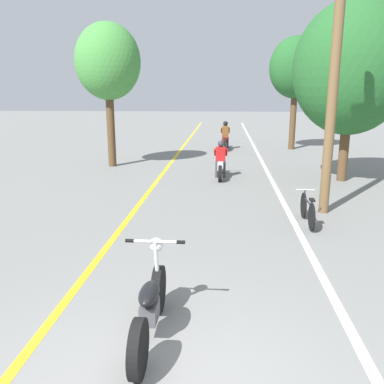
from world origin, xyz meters
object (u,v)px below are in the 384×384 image
utility_pole (334,81)px  motorcycle_foreground (150,306)px  roadside_tree_right_near (351,69)px  roadside_tree_right_far (296,68)px  roadside_tree_left (108,63)px  motorcycle_rider_far (225,139)px  motorcycle_rider_lead (220,164)px  bicycle_parked (308,210)px

utility_pole → motorcycle_foreground: size_ratio=3.13×
roadside_tree_right_near → roadside_tree_right_far: 7.88m
utility_pole → roadside_tree_right_near: (1.51, 3.93, 0.47)m
roadside_tree_right_near → motorcycle_foreground: 11.32m
roadside_tree_right_near → roadside_tree_left: size_ratio=1.05×
utility_pole → motorcycle_rider_far: size_ratio=2.99×
roadside_tree_right_far → motorcycle_rider_lead: roadside_tree_right_far is taller
roadside_tree_right_near → roadside_tree_left: (-8.65, 2.14, 0.37)m
motorcycle_rider_far → bicycle_parked: bearing=-81.3°
utility_pole → roadside_tree_right_far: size_ratio=1.10×
utility_pole → motorcycle_foreground: utility_pole is taller
roadside_tree_right_near → motorcycle_rider_lead: size_ratio=2.90×
roadside_tree_right_near → roadside_tree_right_far: (-0.49, 7.86, 0.43)m
roadside_tree_right_near → motorcycle_rider_lead: roadside_tree_right_near is taller
roadside_tree_right_far → motorcycle_rider_far: 5.04m
utility_pole → motorcycle_rider_far: utility_pole is taller
utility_pole → motorcycle_rider_lead: 5.62m
roadside_tree_right_near → motorcycle_foreground: size_ratio=2.92×
roadside_tree_left → roadside_tree_right_near: bearing=-13.9°
utility_pole → roadside_tree_left: utility_pole is taller
roadside_tree_right_near → motorcycle_rider_lead: bearing=177.4°
roadside_tree_right_far → roadside_tree_left: bearing=-145.0°
roadside_tree_left → bicycle_parked: roadside_tree_left is taller
motorcycle_rider_far → motorcycle_rider_lead: bearing=-91.3°
motorcycle_foreground → utility_pole: bearing=59.0°
roadside_tree_right_far → bicycle_parked: 13.42m
motorcycle_rider_far → bicycle_parked: 12.57m
roadside_tree_right_far → roadside_tree_left: size_ratio=1.02×
roadside_tree_right_near → bicycle_parked: bearing=-113.3°
roadside_tree_right_near → roadside_tree_right_far: roadside_tree_right_near is taller
motorcycle_rider_lead → roadside_tree_right_far: bearing=64.3°
roadside_tree_right_far → motorcycle_rider_far: bearing=-174.4°
roadside_tree_right_far → roadside_tree_left: 9.96m
utility_pole → motorcycle_foreground: (-3.43, -5.71, -2.82)m
roadside_tree_right_far → roadside_tree_right_near: bearing=-86.5°
utility_pole → motorcycle_foreground: 7.23m
roadside_tree_right_far → utility_pole: bearing=-95.0°
roadside_tree_right_far → motorcycle_foreground: bearing=-104.3°
utility_pole → motorcycle_rider_far: 12.02m
roadside_tree_right_near → roadside_tree_right_far: size_ratio=1.03×
motorcycle_rider_lead → motorcycle_rider_far: size_ratio=0.96×
motorcycle_foreground → motorcycle_rider_far: motorcycle_rider_far is taller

